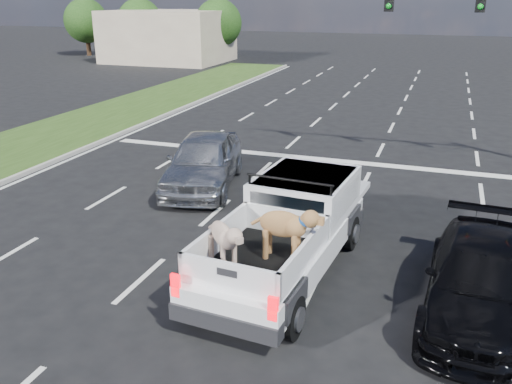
% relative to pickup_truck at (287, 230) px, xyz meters
% --- Properties ---
extents(ground, '(160.00, 160.00, 0.00)m').
position_rel_pickup_truck_xyz_m(ground, '(-1.04, -1.39, -0.99)').
color(ground, black).
rests_on(ground, ground).
extents(road_markings, '(17.75, 60.00, 0.01)m').
position_rel_pickup_truck_xyz_m(road_markings, '(-1.04, 5.18, -0.98)').
color(road_markings, silver).
rests_on(road_markings, ground).
extents(curb_left, '(0.15, 60.00, 0.14)m').
position_rel_pickup_truck_xyz_m(curb_left, '(-10.09, 4.61, -0.92)').
color(curb_left, gray).
rests_on(curb_left, ground).
extents(building_left, '(10.00, 8.00, 4.40)m').
position_rel_pickup_truck_xyz_m(building_left, '(-21.04, 34.61, 1.21)').
color(building_left, '#C5B596').
rests_on(building_left, ground).
extents(tree_far_a, '(4.20, 4.20, 5.40)m').
position_rel_pickup_truck_xyz_m(tree_far_a, '(-31.04, 36.61, 2.30)').
color(tree_far_a, '#332114').
rests_on(tree_far_a, ground).
extents(tree_far_b, '(4.20, 4.20, 5.40)m').
position_rel_pickup_truck_xyz_m(tree_far_b, '(-25.04, 36.61, 2.30)').
color(tree_far_b, '#332114').
rests_on(tree_far_b, ground).
extents(tree_far_c, '(4.20, 4.20, 5.40)m').
position_rel_pickup_truck_xyz_m(tree_far_c, '(-17.04, 36.61, 2.30)').
color(tree_far_c, '#332114').
rests_on(tree_far_c, ground).
extents(pickup_truck, '(2.53, 5.78, 2.11)m').
position_rel_pickup_truck_xyz_m(pickup_truck, '(0.00, 0.00, 0.00)').
color(pickup_truck, black).
rests_on(pickup_truck, ground).
extents(silver_sedan, '(2.99, 5.21, 1.67)m').
position_rel_pickup_truck_xyz_m(silver_sedan, '(-3.99, 4.51, -0.16)').
color(silver_sedan, '#A7AAAE').
rests_on(silver_sedan, ground).
extents(black_coupe, '(2.24, 4.90, 1.39)m').
position_rel_pickup_truck_xyz_m(black_coupe, '(3.84, -0.40, -0.30)').
color(black_coupe, black).
rests_on(black_coupe, ground).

